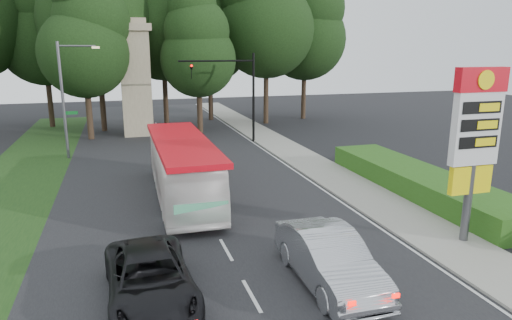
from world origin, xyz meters
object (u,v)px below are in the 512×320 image
object	(u,v)px
transit_bus	(182,169)
suv_charcoal	(150,279)
sedan_silver	(329,258)
streetlight_signs	(66,95)
gas_station_pylon	(476,132)
monument	(135,77)
traffic_signal_mast	(238,85)

from	to	relation	value
transit_bus	suv_charcoal	bearing A→B (deg)	-102.36
transit_bus	sedan_silver	size ratio (longest dim) A/B	2.04
streetlight_signs	sedan_silver	distance (m)	23.77
gas_station_pylon	sedan_silver	size ratio (longest dim) A/B	1.26
monument	sedan_silver	world-z (taller)	monument
streetlight_signs	transit_bus	distance (m)	13.20
streetlight_signs	suv_charcoal	world-z (taller)	streetlight_signs
traffic_signal_mast	transit_bus	size ratio (longest dim) A/B	0.65
streetlight_signs	suv_charcoal	bearing A→B (deg)	-79.23
transit_bus	suv_charcoal	world-z (taller)	transit_bus
traffic_signal_mast	streetlight_signs	size ratio (longest dim) A/B	0.90
traffic_signal_mast	transit_bus	distance (m)	14.99
gas_station_pylon	traffic_signal_mast	bearing A→B (deg)	99.09
traffic_signal_mast	monument	size ratio (longest dim) A/B	0.72
suv_charcoal	traffic_signal_mast	bearing A→B (deg)	66.83
transit_bus	sedan_silver	distance (m)	10.76
streetlight_signs	sedan_silver	size ratio (longest dim) A/B	1.48
monument	transit_bus	xyz separation A→B (m)	(1.33, -19.22, -3.57)
gas_station_pylon	sedan_silver	world-z (taller)	gas_station_pylon
monument	sedan_silver	xyz separation A→B (m)	(4.62, -29.44, -4.21)
sedan_silver	suv_charcoal	size ratio (longest dim) A/B	1.00
suv_charcoal	sedan_silver	bearing A→B (deg)	-7.94
transit_bus	streetlight_signs	bearing A→B (deg)	120.58
gas_station_pylon	transit_bus	distance (m)	13.53
streetlight_signs	monument	bearing A→B (deg)	58.03
gas_station_pylon	transit_bus	xyz separation A→B (m)	(-9.87, 8.79, -2.91)
traffic_signal_mast	streetlight_signs	bearing A→B (deg)	-171.08
transit_bus	suv_charcoal	xyz separation A→B (m)	(-2.34, -9.68, -0.78)
suv_charcoal	streetlight_signs	bearing A→B (deg)	98.39
traffic_signal_mast	sedan_silver	distance (m)	23.94
transit_bus	traffic_signal_mast	bearing A→B (deg)	65.55
transit_bus	sedan_silver	world-z (taller)	transit_bus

